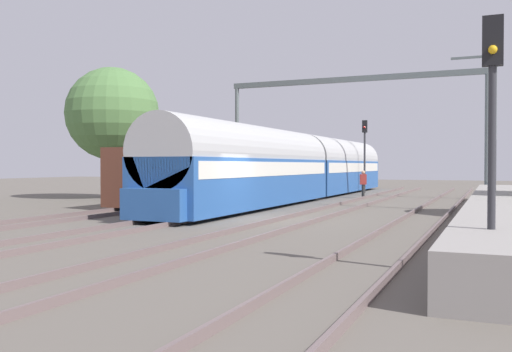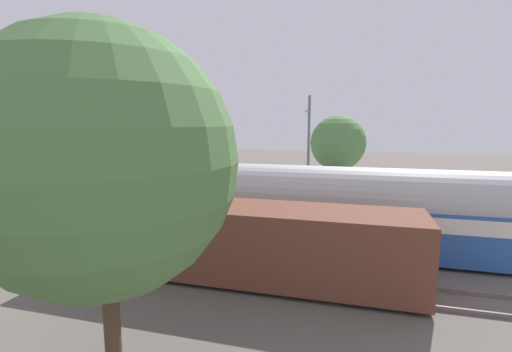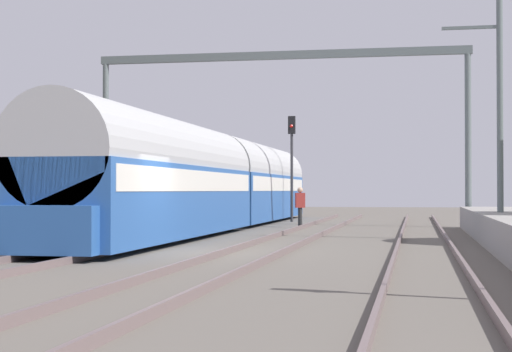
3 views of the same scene
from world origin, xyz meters
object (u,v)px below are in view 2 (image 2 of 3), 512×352
object	(u,v)px
freight_car	(245,241)
railway_signal_far	(59,163)
person_crossing	(161,201)
catenary_gantry	(126,124)
passenger_train	(165,199)

from	to	relation	value
freight_car	railway_signal_far	world-z (taller)	railway_signal_far
person_crossing	catenary_gantry	size ratio (longest dim) A/B	0.10
freight_car	railway_signal_far	xyz separation A→B (m)	(6.08, 14.26, 1.94)
passenger_train	railway_signal_far	world-z (taller)	railway_signal_far
railway_signal_far	freight_car	bearing A→B (deg)	-113.11
passenger_train	catenary_gantry	distance (m)	5.76
passenger_train	railway_signal_far	xyz separation A→B (m)	(1.92, 8.56, 1.44)
passenger_train	freight_car	size ratio (longest dim) A/B	2.53
passenger_train	person_crossing	bearing A→B (deg)	34.15
freight_car	railway_signal_far	bearing A→B (deg)	66.89
person_crossing	catenary_gantry	world-z (taller)	catenary_gantry
railway_signal_far	catenary_gantry	xyz separation A→B (m)	(0.17, -4.94, 2.52)
railway_signal_far	person_crossing	bearing A→B (deg)	-78.60
person_crossing	catenary_gantry	xyz separation A→B (m)	(-1.12, 1.45, 4.90)
person_crossing	railway_signal_far	size ratio (longest dim) A/B	0.32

